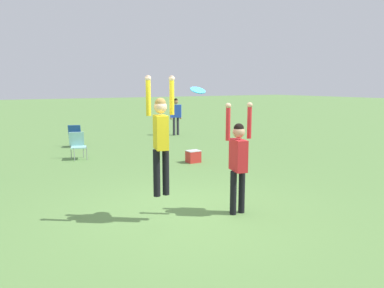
{
  "coord_description": "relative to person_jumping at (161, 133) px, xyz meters",
  "views": [
    {
      "loc": [
        -3.38,
        -5.76,
        2.37
      ],
      "look_at": [
        0.11,
        -0.0,
        1.3
      ],
      "focal_mm": 35.0,
      "sensor_mm": 36.0,
      "label": 1
    }
  ],
  "objects": [
    {
      "name": "person_defending",
      "position": [
        1.38,
        -0.38,
        -0.47
      ],
      "size": [
        0.59,
        0.47,
        2.06
      ],
      "rotation": [
        0.0,
        0.0,
        -1.84
      ],
      "color": "black",
      "rests_on": "ground_plane"
    },
    {
      "name": "cooler_box",
      "position": [
        3.09,
        3.99,
        -1.37
      ],
      "size": [
        0.4,
        0.32,
        0.37
      ],
      "color": "red",
      "rests_on": "ground_plane"
    },
    {
      "name": "person_spectator_near",
      "position": [
        5.67,
        9.77,
        -0.5
      ],
      "size": [
        0.61,
        0.38,
        1.74
      ],
      "rotation": [
        0.0,
        0.0,
        -0.46
      ],
      "color": "#2D2D38",
      "rests_on": "ground_plane"
    },
    {
      "name": "person_jumping",
      "position": [
        0.0,
        0.0,
        0.0
      ],
      "size": [
        0.54,
        0.43,
        2.06
      ],
      "rotation": [
        0.0,
        0.0,
        1.3
      ],
      "color": "black",
      "rests_on": "ground_plane"
    },
    {
      "name": "camping_chair_3",
      "position": [
        0.2,
        6.39,
        -1.06
      ],
      "size": [
        0.58,
        0.62,
        0.87
      ],
      "rotation": [
        0.0,
        0.0,
        2.85
      ],
      "color": "gray",
      "rests_on": "ground_plane"
    },
    {
      "name": "ground_plane",
      "position": [
        0.57,
        0.11,
        -1.55
      ],
      "size": [
        120.0,
        120.0,
        0.0
      ],
      "primitive_type": "plane",
      "color": "#608C47"
    },
    {
      "name": "camping_chair_1",
      "position": [
        0.76,
        8.88,
        -1.06
      ],
      "size": [
        0.62,
        0.67,
        0.83
      ],
      "rotation": [
        0.0,
        0.0,
        2.71
      ],
      "color": "gray",
      "rests_on": "ground_plane"
    },
    {
      "name": "frisbee",
      "position": [
        0.63,
        -0.18,
        0.72
      ],
      "size": [
        0.27,
        0.25,
        0.12
      ],
      "color": "#2D9EDB"
    }
  ]
}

